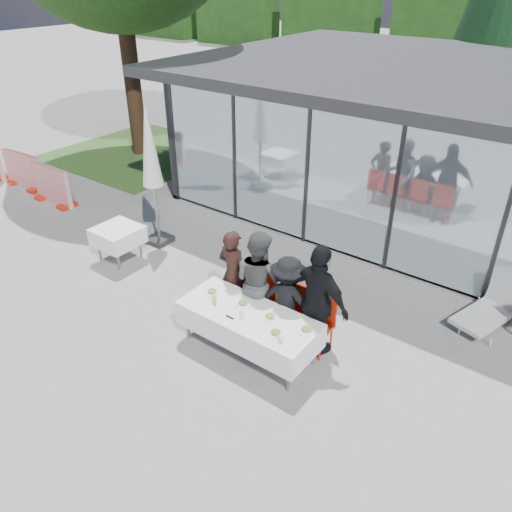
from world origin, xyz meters
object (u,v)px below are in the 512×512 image
Objects in this scene: diner_chair_a at (237,285)px; diner_d at (318,302)px; plate_d at (306,330)px; spare_table_left at (118,236)px; diner_c at (287,300)px; juice_bottle at (214,299)px; diner_a at (233,274)px; diner_chair_b at (262,296)px; diner_chair_c at (290,308)px; diner_chair_d at (320,320)px; dining_table at (248,324)px; plate_c at (270,317)px; plate_extra at (276,333)px; plate_a at (212,292)px; market_umbrella at (150,157)px; plate_b at (243,303)px; diner_b at (258,280)px; lounger at (492,308)px; folded_eyeglasses at (230,317)px.

diner_chair_a is 0.51× the size of diner_d.
plate_d reaches higher than spare_table_left.
diner_c is 5.60× the size of plate_d.
diner_a is at bearing 106.70° from juice_bottle.
diner_chair_c is at bearing 0.00° from diner_chair_b.
plate_d is (1.77, -0.58, 0.24)m from diner_chair_a.
diner_chair_d is at bearing -79.32° from diner_d.
dining_table is at bearing -42.47° from diner_chair_a.
juice_bottle is at bearing -169.00° from dining_table.
diner_d is 7.06× the size of plate_c.
diner_a reaches higher than diner_c.
diner_chair_b is 6.33× the size of juice_bottle.
diner_a reaches higher than diner_chair_c.
plate_extra is at bearing -2.31° from juice_bottle.
diner_d is at bearing 18.80° from plate_a.
diner_chair_b is 1.22m from diner_d.
market_umbrella reaches higher than diner_a.
plate_a is at bearing 170.41° from plate_extra.
plate_extra is at bearing -9.59° from plate_a.
diner_chair_d is 3.57× the size of plate_b.
diner_b is at bearing 138.96° from plate_c.
diner_chair_a is (-0.82, 0.75, -0.00)m from dining_table.
juice_bottle is at bearing -75.21° from diner_chair_a.
diner_a is 1.68m from diner_d.
diner_b is at bearing -174.83° from diner_chair_d.
diner_a is at bearing -145.93° from lounger.
diner_c is 5.60× the size of plate_extra.
diner_chair_a is at bearing 104.79° from juice_bottle.
dining_table is at bearing -23.89° from market_umbrella.
diner_chair_a reaches higher than juice_bottle.
diner_chair_c is 0.67× the size of lounger.
diner_chair_c is 1.13m from folded_eyeglasses.
juice_bottle is at bearing -29.20° from market_umbrella.
plate_b is 1.00× the size of plate_d.
plate_b is at bearing -177.87° from plate_d.
diner_b is at bearing 113.69° from dining_table.
plate_extra is (-0.32, -0.33, 0.00)m from plate_d.
diner_chair_b is 0.33× the size of market_umbrella.
plate_a is (-0.53, -0.67, 0.24)m from diner_chair_b.
plate_d is 5.17m from market_umbrella.
plate_extra is at bearing 85.36° from diner_d.
folded_eyeglasses reaches higher than lounger.
dining_table is at bearing -69.27° from diner_chair_b.
dining_table is 1.15m from diner_d.
market_umbrella reaches higher than diner_chair_a.
plate_a is 1.00× the size of plate_extra.
plate_extra is 1.95× the size of folded_eyeglasses.
folded_eyeglasses is at bearing -18.69° from juice_bottle.
diner_a is (-0.82, 0.65, 0.29)m from dining_table.
market_umbrella is at bearing 159.06° from plate_c.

